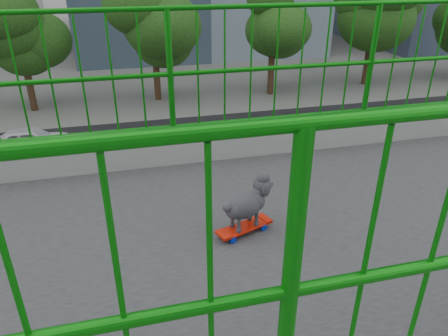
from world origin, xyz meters
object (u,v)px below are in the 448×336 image
Objects in this scene: car_3 at (416,125)px; poodle at (247,202)px; car_5 at (34,325)px; skateboard at (244,228)px; car_6 at (185,229)px; car_4 at (31,140)px; car_0 at (176,300)px.

poodle is at bearing 137.38° from car_3.
car_5 is at bearing 118.42° from car_3.
car_6 is at bearing 155.33° from skateboard.
car_4 is at bearing 176.61° from poodle.
car_6 is (-3.20, 0.77, -0.07)m from car_0.
skateboard is 0.11× the size of car_4.
car_4 is at bearing 176.54° from skateboard.
car_4 is 12.95m from car_5.
skateboard is 0.10× the size of car_0.
poodle reaches higher than car_0.
skateboard is at bearing -0.42° from car_0.
car_5 is at bearing -53.08° from car_6.
car_3 is (-9.60, 14.25, 0.01)m from car_0.
car_3 is at bearing 115.39° from car_6.
car_3 is 19.96m from car_4.
car_0 is at bearing 160.23° from poodle.
poodle is (-0.01, 0.02, 0.20)m from skateboard.
car_3 is at bearing 123.96° from car_0.
car_6 is at bearing 115.39° from car_3.
car_4 is (-18.72, -5.40, -6.39)m from skateboard.
car_5 reaches higher than car_6.
car_6 is at bearing 126.92° from car_5.
poodle is 9.42m from car_5.
skateboard is 8.62m from car_0.
car_0 is 0.89× the size of car_6.
car_5 is at bearing -171.29° from car_4.
car_0 is 3.49m from car_5.
car_3 is at bearing 118.42° from car_5.
car_4 is 0.74× the size of car_6.
car_6 is (9.60, 6.22, 0.06)m from car_4.
poodle is at bearing -0.21° from car_0.
car_5 is (9.60, -17.74, -0.01)m from car_3.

